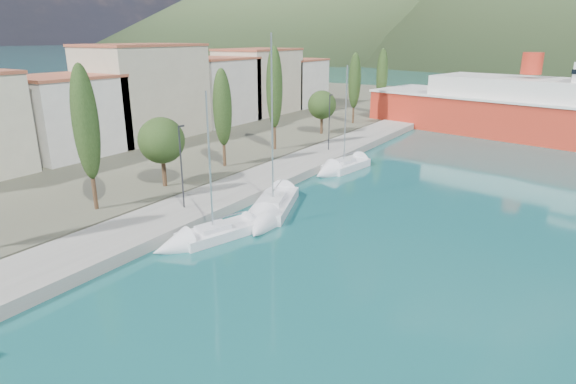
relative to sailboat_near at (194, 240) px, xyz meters
The scene contains 9 objects.
ground 109.57m from the sailboat_near, 87.39° to the left, with size 1400.00×1400.00×0.00m, color #19595A.
quay 15.97m from the sailboat_near, 104.56° to the left, with size 5.00×88.00×0.80m, color gray.
land_strip 49.13m from the sailboat_near, 148.79° to the left, with size 70.00×148.00×0.70m, color #565644.
town_buildings 38.12m from the sailboat_near, 135.70° to the left, with size 9.20×69.20×11.30m.
tree_row 23.02m from the sailboat_near, 115.01° to the left, with size 3.84×65.08×11.25m.
lamp_posts 6.38m from the sailboat_near, 141.45° to the left, with size 0.15×46.02×6.06m.
sailboat_near is the anchor object (origin of this frame).
sailboat_mid 6.29m from the sailboat_near, 76.59° to the left, with size 5.97×10.06×14.09m.
sailboat_far 20.26m from the sailboat_near, 90.80° to the left, with size 3.50×7.89×11.21m.
Camera 1 is at (15.53, -10.22, 12.82)m, focal length 30.00 mm.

